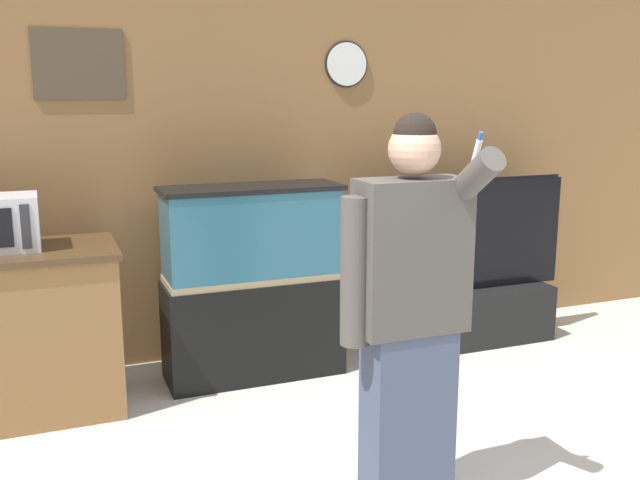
{
  "coord_description": "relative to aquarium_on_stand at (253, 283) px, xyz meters",
  "views": [
    {
      "loc": [
        -1.41,
        -1.89,
        1.78
      ],
      "look_at": [
        -0.12,
        1.4,
        1.05
      ],
      "focal_mm": 40.0,
      "sensor_mm": 36.0,
      "label": 1
    }
  ],
  "objects": [
    {
      "name": "tv_on_stand",
      "position": [
        1.61,
        0.02,
        -0.26
      ],
      "size": [
        1.51,
        0.4,
        1.2
      ],
      "color": "black",
      "rests_on": "ground_plane"
    },
    {
      "name": "person_standing",
      "position": [
        0.16,
        -1.74,
        0.28
      ],
      "size": [
        0.54,
        0.41,
        1.71
      ],
      "color": "#424C66",
      "rests_on": "ground_plane"
    },
    {
      "name": "aquarium_on_stand",
      "position": [
        0.0,
        0.0,
        0.0
      ],
      "size": [
        1.12,
        0.41,
        1.23
      ],
      "color": "black",
      "rests_on": "ground_plane"
    },
    {
      "name": "wall_back_paneled",
      "position": [
        0.22,
        0.49,
        0.69
      ],
      "size": [
        10.0,
        0.08,
        2.6
      ],
      "color": "olive",
      "rests_on": "ground_plane"
    }
  ]
}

